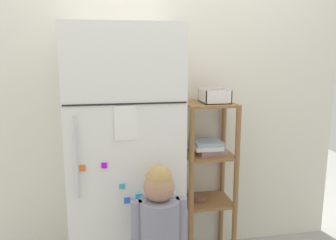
# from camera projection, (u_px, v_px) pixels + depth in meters

# --- Properties ---
(kitchen_wall_back) EXTENTS (2.76, 0.03, 2.18)m
(kitchen_wall_back) POSITION_uv_depth(u_px,v_px,m) (162.00, 110.00, 2.61)
(kitchen_wall_back) COLOR silver
(kitchen_wall_back) RESTS_ON ground
(refrigerator) EXTENTS (0.68, 0.64, 1.68)m
(refrigerator) POSITION_uv_depth(u_px,v_px,m) (124.00, 159.00, 2.28)
(refrigerator) COLOR white
(refrigerator) RESTS_ON ground
(child_standing) EXTENTS (0.30, 0.22, 0.94)m
(child_standing) POSITION_uv_depth(u_px,v_px,m) (159.00, 231.00, 1.91)
(child_standing) COLOR #433C47
(child_standing) RESTS_ON ground
(pantry_shelf_unit) EXTENTS (0.35, 0.32, 1.17)m
(pantry_shelf_unit) POSITION_uv_depth(u_px,v_px,m) (208.00, 165.00, 2.55)
(pantry_shelf_unit) COLOR olive
(pantry_shelf_unit) RESTS_ON ground
(fruit_bin) EXTENTS (0.18, 0.20, 0.09)m
(fruit_bin) POSITION_uv_depth(u_px,v_px,m) (215.00, 97.00, 2.45)
(fruit_bin) COLOR white
(fruit_bin) RESTS_ON pantry_shelf_unit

